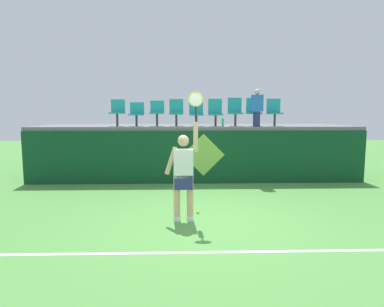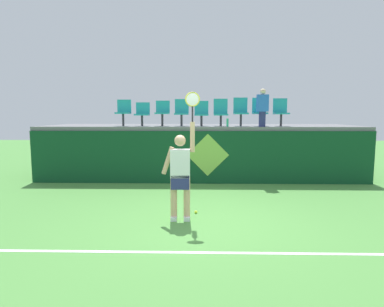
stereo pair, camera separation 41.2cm
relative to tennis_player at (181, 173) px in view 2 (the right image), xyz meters
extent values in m
plane|color=#519342|center=(0.40, -0.15, -0.95)|extent=(40.00, 40.00, 0.00)
cube|color=#0F4223|center=(0.40, 3.52, -0.16)|extent=(10.29, 0.20, 1.59)
cube|color=slate|center=(0.40, 4.92, 0.70)|extent=(10.29, 2.91, 0.12)
cube|color=white|center=(0.40, -1.57, -0.95)|extent=(9.26, 0.08, 0.01)
cube|color=white|center=(-0.14, 0.00, -0.91)|extent=(0.12, 0.26, 0.08)
cube|color=white|center=(0.12, 0.00, -0.91)|extent=(0.12, 0.26, 0.08)
cylinder|color=#DBAD84|center=(-0.14, 0.00, -0.52)|extent=(0.13, 0.13, 0.85)
cylinder|color=#DBAD84|center=(0.12, 0.00, -0.52)|extent=(0.13, 0.13, 0.85)
cube|color=navy|center=(-0.01, 0.00, -0.18)|extent=(0.36, 0.23, 0.28)
cube|color=white|center=(-0.01, 0.00, 0.18)|extent=(0.38, 0.23, 0.56)
sphere|color=#DBAD84|center=(-0.01, 0.00, 0.63)|extent=(0.22, 0.22, 0.22)
cylinder|color=#DBAD84|center=(-0.25, 0.00, 0.24)|extent=(0.26, 0.09, 0.55)
cylinder|color=#DBAD84|center=(0.23, 0.00, 0.70)|extent=(0.09, 0.09, 0.58)
cylinder|color=black|center=(0.23, 0.00, 1.14)|extent=(0.03, 0.03, 0.30)
torus|color=gold|center=(0.23, 0.00, 1.42)|extent=(0.28, 0.03, 0.28)
ellipsoid|color=silver|center=(0.23, 0.00, 1.42)|extent=(0.24, 0.02, 0.24)
sphere|color=#D1E533|center=(0.30, 0.41, -0.92)|extent=(0.07, 0.07, 0.07)
cylinder|color=#26B272|center=(1.21, 3.70, 0.88)|extent=(0.06, 0.06, 0.25)
cylinder|color=#38383D|center=(-2.06, 4.08, 0.95)|extent=(0.07, 0.07, 0.38)
cube|color=teal|center=(-2.06, 4.08, 1.17)|extent=(0.44, 0.42, 0.05)
cube|color=teal|center=(-2.06, 4.27, 1.40)|extent=(0.44, 0.04, 0.41)
cylinder|color=#38383D|center=(-1.46, 4.08, 0.93)|extent=(0.07, 0.07, 0.33)
cube|color=teal|center=(-1.46, 4.08, 1.12)|extent=(0.44, 0.42, 0.05)
cube|color=teal|center=(-1.46, 4.27, 1.33)|extent=(0.44, 0.04, 0.37)
cylinder|color=#38383D|center=(-0.81, 4.08, 0.95)|extent=(0.07, 0.07, 0.38)
cube|color=teal|center=(-0.81, 4.08, 1.16)|extent=(0.44, 0.42, 0.05)
cube|color=teal|center=(-0.81, 4.27, 1.37)|extent=(0.44, 0.04, 0.38)
cylinder|color=#38383D|center=(-0.21, 4.08, 0.94)|extent=(0.07, 0.07, 0.36)
cube|color=teal|center=(-0.21, 4.08, 1.14)|extent=(0.44, 0.42, 0.05)
cube|color=teal|center=(-0.21, 4.27, 1.39)|extent=(0.44, 0.04, 0.45)
cylinder|color=#38383D|center=(0.42, 4.08, 0.92)|extent=(0.07, 0.07, 0.33)
cube|color=teal|center=(0.42, 4.08, 1.11)|extent=(0.44, 0.42, 0.05)
cube|color=teal|center=(0.42, 4.27, 1.35)|extent=(0.44, 0.04, 0.42)
cylinder|color=#38383D|center=(1.03, 4.08, 0.93)|extent=(0.07, 0.07, 0.33)
cube|color=teal|center=(1.03, 4.08, 1.12)|extent=(0.44, 0.42, 0.05)
cube|color=teal|center=(1.03, 4.27, 1.38)|extent=(0.44, 0.04, 0.48)
cylinder|color=#38383D|center=(1.66, 4.08, 0.94)|extent=(0.07, 0.07, 0.37)
cube|color=teal|center=(1.66, 4.08, 1.15)|extent=(0.44, 0.42, 0.05)
cube|color=teal|center=(1.66, 4.27, 1.42)|extent=(0.44, 0.04, 0.48)
cylinder|color=#38383D|center=(2.25, 4.08, 0.95)|extent=(0.07, 0.07, 0.38)
cube|color=teal|center=(2.25, 4.08, 1.16)|extent=(0.44, 0.42, 0.05)
cube|color=teal|center=(2.25, 4.27, 1.42)|extent=(0.44, 0.04, 0.46)
cylinder|color=#38383D|center=(2.91, 4.08, 0.94)|extent=(0.07, 0.07, 0.37)
cube|color=teal|center=(2.91, 4.08, 1.15)|extent=(0.44, 0.42, 0.05)
cube|color=teal|center=(2.91, 4.27, 1.41)|extent=(0.44, 0.04, 0.45)
cylinder|color=navy|center=(2.25, 3.69, 0.99)|extent=(0.20, 0.20, 0.46)
cube|color=blue|center=(2.25, 3.69, 1.47)|extent=(0.34, 0.20, 0.50)
sphere|color=beige|center=(2.25, 3.69, 1.81)|extent=(0.18, 0.18, 0.18)
cube|color=#0F4223|center=(0.61, 3.42, -0.95)|extent=(0.90, 0.01, 0.00)
plane|color=#8CC64C|center=(0.61, 3.41, -0.08)|extent=(1.27, 0.00, 1.27)
camera|label=1|loc=(-0.03, -6.35, 1.14)|focal=30.84mm
camera|label=2|loc=(0.38, -6.35, 1.14)|focal=30.84mm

